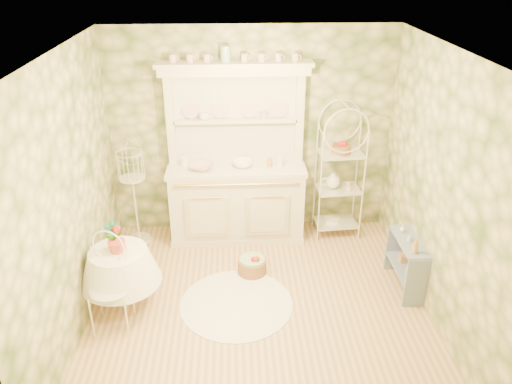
{
  "coord_description": "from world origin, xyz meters",
  "views": [
    {
      "loc": [
        -0.23,
        -4.27,
        3.52
      ],
      "look_at": [
        0.0,
        0.5,
        1.15
      ],
      "focal_mm": 35.0,
      "sensor_mm": 36.0,
      "label": 1
    }
  ],
  "objects_px": {
    "side_shelf": "(406,263)",
    "cafe_chair": "(110,288)",
    "kitchen_dresser": "(236,157)",
    "bakers_rack": "(339,172)",
    "birdcage_stand": "(134,193)",
    "floor_basket": "(252,264)",
    "round_table": "(122,280)"
  },
  "relations": [
    {
      "from": "side_shelf",
      "to": "birdcage_stand",
      "type": "bearing_deg",
      "value": 160.68
    },
    {
      "from": "bakers_rack",
      "to": "cafe_chair",
      "type": "distance_m",
      "value": 3.17
    },
    {
      "from": "kitchen_dresser",
      "to": "bakers_rack",
      "type": "bearing_deg",
      "value": 0.88
    },
    {
      "from": "kitchen_dresser",
      "to": "cafe_chair",
      "type": "distance_m",
      "value": 2.25
    },
    {
      "from": "bakers_rack",
      "to": "birdcage_stand",
      "type": "bearing_deg",
      "value": 177.51
    },
    {
      "from": "kitchen_dresser",
      "to": "birdcage_stand",
      "type": "distance_m",
      "value": 1.38
    },
    {
      "from": "kitchen_dresser",
      "to": "round_table",
      "type": "height_order",
      "value": "kitchen_dresser"
    },
    {
      "from": "round_table",
      "to": "floor_basket",
      "type": "distance_m",
      "value": 1.52
    },
    {
      "from": "bakers_rack",
      "to": "floor_basket",
      "type": "distance_m",
      "value": 1.66
    },
    {
      "from": "side_shelf",
      "to": "cafe_chair",
      "type": "height_order",
      "value": "cafe_chair"
    },
    {
      "from": "birdcage_stand",
      "to": "bakers_rack",
      "type": "bearing_deg",
      "value": 2.04
    },
    {
      "from": "round_table",
      "to": "kitchen_dresser",
      "type": "bearing_deg",
      "value": 49.14
    },
    {
      "from": "kitchen_dresser",
      "to": "side_shelf",
      "type": "height_order",
      "value": "kitchen_dresser"
    },
    {
      "from": "cafe_chair",
      "to": "floor_basket",
      "type": "distance_m",
      "value": 1.71
    },
    {
      "from": "round_table",
      "to": "side_shelf",
      "type": "bearing_deg",
      "value": 3.83
    },
    {
      "from": "kitchen_dresser",
      "to": "bakers_rack",
      "type": "distance_m",
      "value": 1.35
    },
    {
      "from": "round_table",
      "to": "birdcage_stand",
      "type": "distance_m",
      "value": 1.4
    },
    {
      "from": "bakers_rack",
      "to": "birdcage_stand",
      "type": "distance_m",
      "value": 2.64
    },
    {
      "from": "bakers_rack",
      "to": "round_table",
      "type": "bearing_deg",
      "value": -155.05
    },
    {
      "from": "birdcage_stand",
      "to": "side_shelf",
      "type": "bearing_deg",
      "value": -19.85
    },
    {
      "from": "side_shelf",
      "to": "floor_basket",
      "type": "xyz_separation_m",
      "value": [
        -1.72,
        0.35,
        -0.2
      ]
    },
    {
      "from": "kitchen_dresser",
      "to": "birdcage_stand",
      "type": "height_order",
      "value": "kitchen_dresser"
    },
    {
      "from": "cafe_chair",
      "to": "side_shelf",
      "type": "bearing_deg",
      "value": 26.52
    },
    {
      "from": "side_shelf",
      "to": "round_table",
      "type": "bearing_deg",
      "value": -175.64
    },
    {
      "from": "cafe_chair",
      "to": "floor_basket",
      "type": "bearing_deg",
      "value": 47.87
    },
    {
      "from": "side_shelf",
      "to": "cafe_chair",
      "type": "xyz_separation_m",
      "value": [
        -3.17,
        -0.49,
        0.14
      ]
    },
    {
      "from": "cafe_chair",
      "to": "bakers_rack",
      "type": "bearing_deg",
      "value": 51.21
    },
    {
      "from": "floor_basket",
      "to": "kitchen_dresser",
      "type": "bearing_deg",
      "value": 100.37
    },
    {
      "from": "kitchen_dresser",
      "to": "floor_basket",
      "type": "height_order",
      "value": "kitchen_dresser"
    },
    {
      "from": "birdcage_stand",
      "to": "floor_basket",
      "type": "relative_size",
      "value": 3.87
    },
    {
      "from": "kitchen_dresser",
      "to": "birdcage_stand",
      "type": "xyz_separation_m",
      "value": [
        -1.3,
        -0.07,
        -0.44
      ]
    },
    {
      "from": "floor_basket",
      "to": "birdcage_stand",
      "type": "bearing_deg",
      "value": 151.34
    }
  ]
}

